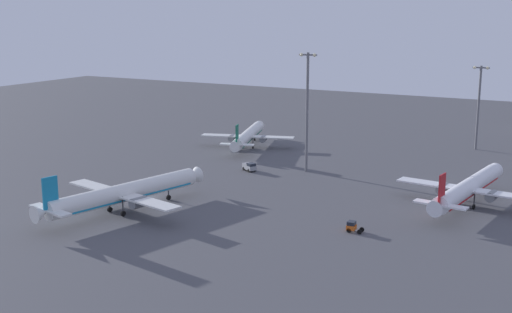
{
  "coord_description": "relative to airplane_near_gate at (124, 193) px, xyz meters",
  "views": [
    {
      "loc": [
        90.1,
        -115.66,
        41.06
      ],
      "look_at": [
        8.98,
        33.16,
        4.0
      ],
      "focal_mm": 47.29,
      "sensor_mm": 36.0,
      "label": 1
    }
  ],
  "objects": [
    {
      "name": "maintenance_van",
      "position": [
        5.13,
        44.11,
        -2.85
      ],
      "size": [
        4.56,
        3.78,
        2.25
      ],
      "rotation": [
        0.0,
        0.0,
        4.18
      ],
      "color": "gray",
      "rests_on": "ground"
    },
    {
      "name": "apron_light_west",
      "position": [
        51.23,
        100.8,
        10.3
      ],
      "size": [
        4.8,
        0.9,
        25.0
      ],
      "color": "slate",
      "rests_on": "ground"
    },
    {
      "name": "airplane_near_gate",
      "position": [
        0.0,
        0.0,
        0.0
      ],
      "size": [
        32.28,
        41.18,
        10.66
      ],
      "rotation": [
        0.0,
        0.0,
        -0.23
      ],
      "color": "silver",
      "rests_on": "ground"
    },
    {
      "name": "airplane_mid_apron",
      "position": [
        -10.39,
        70.91,
        -0.49
      ],
      "size": [
        28.04,
        35.67,
        9.37
      ],
      "rotation": [
        0.0,
        0.0,
        0.31
      ],
      "color": "silver",
      "rests_on": "ground"
    },
    {
      "name": "airplane_far_stand",
      "position": [
        61.36,
        38.85,
        -0.2
      ],
      "size": [
        30.84,
        39.52,
        10.14
      ],
      "rotation": [
        0.0,
        0.0,
        -0.12
      ],
      "color": "white",
      "rests_on": "ground"
    },
    {
      "name": "ground_plane",
      "position": [
        -2.04,
        11.18,
        -4.03
      ],
      "size": [
        416.0,
        416.0,
        0.0
      ],
      "primitive_type": "plane",
      "color": "#4C4C51"
    },
    {
      "name": "apron_light_east",
      "position": [
        18.28,
        50.68,
        13.16
      ],
      "size": [
        4.8,
        0.9,
        30.58
      ],
      "color": "slate",
      "rests_on": "ground"
    },
    {
      "name": "pushback_tug",
      "position": [
        46.01,
        10.58,
        -2.96
      ],
      "size": [
        3.17,
        1.98,
        2.05
      ],
      "rotation": [
        0.0,
        0.0,
        1.63
      ],
      "color": "#D85919",
      "rests_on": "ground"
    }
  ]
}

